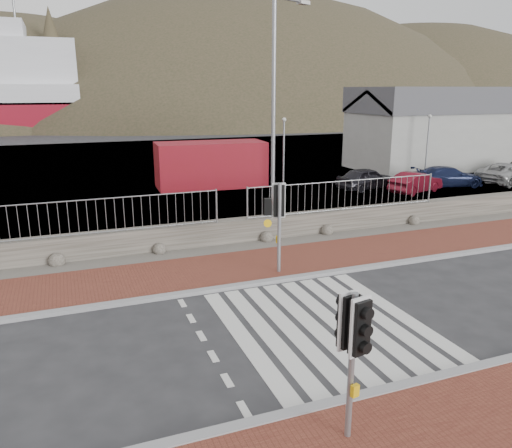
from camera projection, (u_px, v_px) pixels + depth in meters
name	position (u px, v px, depth m)	size (l,w,h in m)	color
ground	(324.00, 324.00, 12.39)	(220.00, 220.00, 0.00)	#28282B
sidewalk_far	(258.00, 265.00, 16.43)	(40.00, 3.00, 0.08)	brown
kerb_near	(398.00, 388.00, 9.68)	(40.00, 0.25, 0.12)	gray
kerb_far	(276.00, 281.00, 15.08)	(40.00, 0.25, 0.12)	gray
zebra_crossing	(324.00, 324.00, 12.39)	(4.62, 5.60, 0.01)	silver
gravel_strip	(238.00, 248.00, 18.24)	(40.00, 1.50, 0.06)	#59544C
stone_wall	(231.00, 231.00, 18.85)	(40.00, 0.60, 0.90)	#4A453D
railing	(232.00, 197.00, 18.35)	(18.07, 0.07, 1.22)	gray
quay	(145.00, 167.00, 37.52)	(120.00, 40.00, 0.50)	#4C4C4F
water	(105.00, 131.00, 69.04)	(220.00, 50.00, 0.05)	#3F4C54
harbor_building	(436.00, 127.00, 36.48)	(12.20, 6.20, 5.80)	#9E9E99
hills_backdrop	(138.00, 237.00, 99.93)	(254.00, 90.00, 100.00)	#2D2F1C
traffic_signal_near	(353.00, 336.00, 7.83)	(0.41, 0.30, 2.63)	gray
traffic_signal_far	(278.00, 209.00, 15.24)	(0.72, 0.35, 2.92)	gray
streetlight	(276.00, 105.00, 19.17)	(1.82, 0.87, 8.99)	gray
shipping_container	(211.00, 165.00, 29.56)	(6.35, 2.65, 2.65)	maroon
car_a	(367.00, 179.00, 28.88)	(1.51, 3.76, 1.28)	black
car_b	(416.00, 182.00, 27.98)	(1.24, 3.55, 1.17)	#5F0D1A
car_c	(448.00, 177.00, 29.70)	(1.70, 4.18, 1.21)	#121939
car_d	(506.00, 173.00, 30.81)	(2.10, 4.55, 1.27)	#9A9A9A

